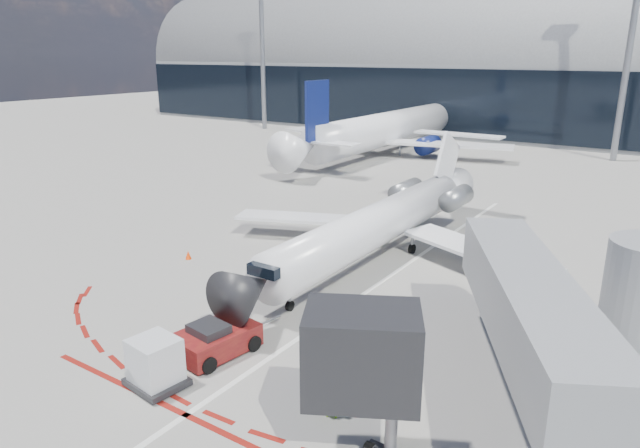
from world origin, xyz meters
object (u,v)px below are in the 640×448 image
Objects in this scene: regional_jet at (384,220)px; uld_container at (155,363)px; pushback_tug at (215,339)px; ramp_worker at (331,396)px.

regional_jet reaches higher than uld_container.
pushback_tug is 6.21m from ramp_worker.
regional_jet reaches higher than pushback_tug.
pushback_tug is 2.44× the size of uld_container.
ramp_worker is at bearing 24.76° from uld_container.
regional_jet is 16.25m from ramp_worker.
ramp_worker is (6.13, -0.94, 0.20)m from pushback_tug.
ramp_worker is 0.73× the size of uld_container.
uld_container is (-6.23, -2.00, 0.13)m from ramp_worker.
ramp_worker is at bearing -0.32° from pushback_tug.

